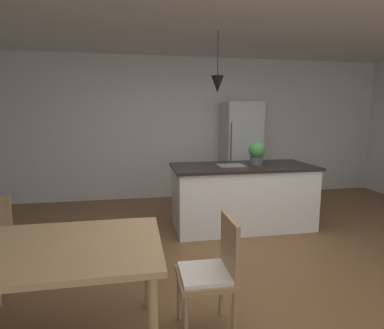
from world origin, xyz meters
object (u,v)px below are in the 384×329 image
(chair_kitchen_end, at_px, (212,271))
(refrigerator, at_px, (240,151))
(potted_plant_on_island, at_px, (257,152))
(kitchen_island, at_px, (242,195))

(chair_kitchen_end, bearing_deg, refrigerator, 67.74)
(chair_kitchen_end, relative_size, refrigerator, 0.47)
(refrigerator, xyz_separation_m, potted_plant_on_island, (-0.29, -1.49, 0.16))
(chair_kitchen_end, distance_m, refrigerator, 3.89)
(potted_plant_on_island, bearing_deg, kitchen_island, 180.00)
(chair_kitchen_end, distance_m, potted_plant_on_island, 2.47)
(chair_kitchen_end, xyz_separation_m, potted_plant_on_island, (1.18, 2.08, 0.61))
(refrigerator, bearing_deg, chair_kitchen_end, -112.26)
(kitchen_island, height_order, potted_plant_on_island, potted_plant_on_island)
(chair_kitchen_end, height_order, kitchen_island, kitchen_island)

